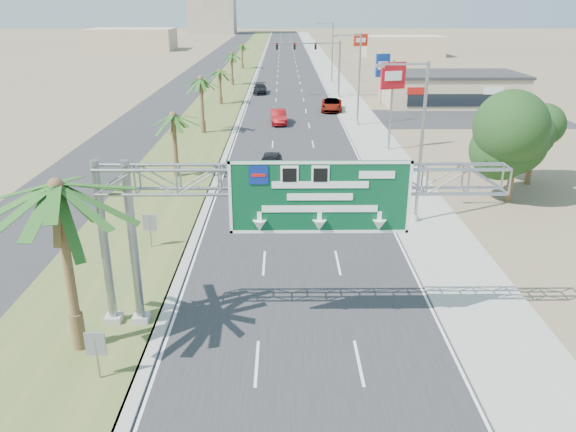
{
  "coord_description": "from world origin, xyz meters",
  "views": [
    {
      "loc": [
        -0.93,
        -11.43,
        13.23
      ],
      "look_at": [
        -0.74,
        12.17,
        4.2
      ],
      "focal_mm": 35.0,
      "sensor_mm": 36.0,
      "label": 1
    }
  ],
  "objects_px": {
    "sign_gantry": "(280,193)",
    "pole_sign_red_far": "(360,45)",
    "car_right_lane": "(332,105)",
    "store_building": "(451,90)",
    "pole_sign_blue": "(383,67)",
    "palm_near": "(56,188)",
    "car_mid_lane": "(278,117)",
    "car_left_lane": "(271,163)",
    "signal_mast": "(325,64)",
    "pole_sign_red_near": "(393,81)",
    "car_far": "(260,89)"
  },
  "relations": [
    {
      "from": "signal_mast",
      "to": "store_building",
      "type": "bearing_deg",
      "value": -19.54
    },
    {
      "from": "sign_gantry",
      "to": "pole_sign_blue",
      "type": "relative_size",
      "value": 2.39
    },
    {
      "from": "car_far",
      "to": "pole_sign_red_far",
      "type": "xyz_separation_m",
      "value": [
        15.43,
        1.82,
        6.3
      ]
    },
    {
      "from": "car_mid_lane",
      "to": "car_far",
      "type": "height_order",
      "value": "car_mid_lane"
    },
    {
      "from": "car_left_lane",
      "to": "signal_mast",
      "type": "bearing_deg",
      "value": 83.42
    },
    {
      "from": "car_mid_lane",
      "to": "pole_sign_red_near",
      "type": "distance_m",
      "value": 17.32
    },
    {
      "from": "car_left_lane",
      "to": "pole_sign_blue",
      "type": "height_order",
      "value": "pole_sign_blue"
    },
    {
      "from": "palm_near",
      "to": "pole_sign_blue",
      "type": "relative_size",
      "value": 1.19
    },
    {
      "from": "pole_sign_red_far",
      "to": "palm_near",
      "type": "bearing_deg",
      "value": -106.05
    },
    {
      "from": "sign_gantry",
      "to": "pole_sign_blue",
      "type": "distance_m",
      "value": 56.83
    },
    {
      "from": "signal_mast",
      "to": "car_left_lane",
      "type": "xyz_separation_m",
      "value": [
        -7.17,
        -38.55,
        -4.08
      ]
    },
    {
      "from": "pole_sign_red_near",
      "to": "sign_gantry",
      "type": "bearing_deg",
      "value": -108.26
    },
    {
      "from": "store_building",
      "to": "pole_sign_blue",
      "type": "xyz_separation_m",
      "value": [
        -9.7,
        -0.85,
        3.08
      ]
    },
    {
      "from": "car_mid_lane",
      "to": "pole_sign_blue",
      "type": "bearing_deg",
      "value": 37.76
    },
    {
      "from": "pole_sign_red_near",
      "to": "car_far",
      "type": "bearing_deg",
      "value": 110.99
    },
    {
      "from": "pole_sign_red_near",
      "to": "car_left_lane",
      "type": "bearing_deg",
      "value": -146.89
    },
    {
      "from": "sign_gantry",
      "to": "pole_sign_red_far",
      "type": "bearing_deg",
      "value": 80.01
    },
    {
      "from": "car_left_lane",
      "to": "pole_sign_red_far",
      "type": "bearing_deg",
      "value": 77.78
    },
    {
      "from": "pole_sign_red_near",
      "to": "car_mid_lane",
      "type": "bearing_deg",
      "value": 130.27
    },
    {
      "from": "sign_gantry",
      "to": "car_mid_lane",
      "type": "bearing_deg",
      "value": 90.58
    },
    {
      "from": "signal_mast",
      "to": "pole_sign_red_near",
      "type": "distance_m",
      "value": 31.62
    },
    {
      "from": "car_mid_lane",
      "to": "pole_sign_blue",
      "type": "distance_m",
      "value": 18.8
    },
    {
      "from": "car_left_lane",
      "to": "car_right_lane",
      "type": "height_order",
      "value": "car_right_lane"
    },
    {
      "from": "palm_near",
      "to": "store_building",
      "type": "distance_m",
      "value": 66.04
    },
    {
      "from": "car_mid_lane",
      "to": "store_building",
      "type": "bearing_deg",
      "value": 25.4
    },
    {
      "from": "signal_mast",
      "to": "car_right_lane",
      "type": "relative_size",
      "value": 1.83
    },
    {
      "from": "signal_mast",
      "to": "car_left_lane",
      "type": "height_order",
      "value": "signal_mast"
    },
    {
      "from": "car_mid_lane",
      "to": "car_left_lane",
      "type": "bearing_deg",
      "value": -94.77
    },
    {
      "from": "signal_mast",
      "to": "pole_sign_red_far",
      "type": "relative_size",
      "value": 1.16
    },
    {
      "from": "palm_near",
      "to": "pole_sign_red_far",
      "type": "distance_m",
      "value": 72.73
    },
    {
      "from": "sign_gantry",
      "to": "store_building",
      "type": "xyz_separation_m",
      "value": [
        23.06,
        56.07,
        -4.06
      ]
    },
    {
      "from": "sign_gantry",
      "to": "car_right_lane",
      "type": "distance_m",
      "value": 51.94
    },
    {
      "from": "pole_sign_red_far",
      "to": "car_right_lane",
      "type": "bearing_deg",
      "value": -108.54
    },
    {
      "from": "store_building",
      "to": "car_mid_lane",
      "type": "distance_m",
      "value": 26.82
    },
    {
      "from": "car_left_lane",
      "to": "pole_sign_blue",
      "type": "distance_m",
      "value": 35.07
    },
    {
      "from": "car_left_lane",
      "to": "car_right_lane",
      "type": "distance_m",
      "value": 28.73
    },
    {
      "from": "sign_gantry",
      "to": "palm_near",
      "type": "distance_m",
      "value": 8.41
    },
    {
      "from": "palm_near",
      "to": "signal_mast",
      "type": "height_order",
      "value": "palm_near"
    },
    {
      "from": "sign_gantry",
      "to": "pole_sign_red_far",
      "type": "height_order",
      "value": "pole_sign_red_far"
    },
    {
      "from": "car_left_lane",
      "to": "pole_sign_red_near",
      "type": "xyz_separation_m",
      "value": [
        11.07,
        7.22,
        5.74
      ]
    },
    {
      "from": "store_building",
      "to": "pole_sign_red_near",
      "type": "xyz_separation_m",
      "value": [
        -12.93,
        -25.36,
        4.51
      ]
    },
    {
      "from": "pole_sign_red_near",
      "to": "pole_sign_red_far",
      "type": "bearing_deg",
      "value": 87.19
    },
    {
      "from": "car_left_lane",
      "to": "pole_sign_red_near",
      "type": "distance_m",
      "value": 14.41
    },
    {
      "from": "car_right_lane",
      "to": "palm_near",
      "type": "bearing_deg",
      "value": -100.35
    },
    {
      "from": "car_left_lane",
      "to": "pole_sign_red_near",
      "type": "relative_size",
      "value": 0.54
    },
    {
      "from": "sign_gantry",
      "to": "palm_near",
      "type": "xyz_separation_m",
      "value": [
        -8.14,
        -1.93,
        0.87
      ]
    },
    {
      "from": "pole_sign_red_near",
      "to": "palm_near",
      "type": "bearing_deg",
      "value": -119.24
    },
    {
      "from": "sign_gantry",
      "to": "car_left_lane",
      "type": "xyz_separation_m",
      "value": [
        -0.94,
        23.49,
        -5.28
      ]
    },
    {
      "from": "palm_near",
      "to": "pole_sign_blue",
      "type": "height_order",
      "value": "palm_near"
    },
    {
      "from": "sign_gantry",
      "to": "car_far",
      "type": "bearing_deg",
      "value": 92.99
    }
  ]
}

